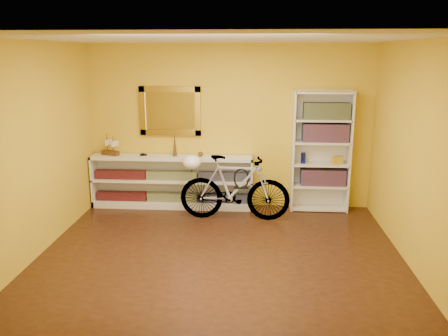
# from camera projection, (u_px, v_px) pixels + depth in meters

# --- Properties ---
(floor) EXTENTS (4.50, 4.00, 0.01)m
(floor) POSITION_uv_depth(u_px,v_px,m) (220.00, 256.00, 5.66)
(floor) COLOR black
(floor) RESTS_ON ground
(ceiling) EXTENTS (4.50, 4.00, 0.01)m
(ceiling) POSITION_uv_depth(u_px,v_px,m) (220.00, 38.00, 5.02)
(ceiling) COLOR silver
(ceiling) RESTS_ON ground
(back_wall) EXTENTS (4.50, 0.01, 2.60)m
(back_wall) POSITION_uv_depth(u_px,v_px,m) (230.00, 127.00, 7.28)
(back_wall) COLOR gold
(back_wall) RESTS_ON ground
(left_wall) EXTENTS (0.01, 4.00, 2.60)m
(left_wall) POSITION_uv_depth(u_px,v_px,m) (34.00, 151.00, 5.50)
(left_wall) COLOR gold
(left_wall) RESTS_ON ground
(right_wall) EXTENTS (0.01, 4.00, 2.60)m
(right_wall) POSITION_uv_depth(u_px,v_px,m) (417.00, 157.00, 5.19)
(right_wall) COLOR gold
(right_wall) RESTS_ON ground
(gilt_mirror) EXTENTS (0.98, 0.06, 0.78)m
(gilt_mirror) POSITION_uv_depth(u_px,v_px,m) (170.00, 111.00, 7.25)
(gilt_mirror) COLOR olive
(gilt_mirror) RESTS_ON back_wall
(wall_socket) EXTENTS (0.09, 0.02, 0.09)m
(wall_socket) POSITION_uv_depth(u_px,v_px,m) (284.00, 191.00, 7.46)
(wall_socket) COLOR silver
(wall_socket) RESTS_ON back_wall
(console_unit) EXTENTS (2.60, 0.35, 0.85)m
(console_unit) POSITION_uv_depth(u_px,v_px,m) (172.00, 182.00, 7.38)
(console_unit) COLOR silver
(console_unit) RESTS_ON floor
(cd_row_lower) EXTENTS (2.50, 0.13, 0.14)m
(cd_row_lower) POSITION_uv_depth(u_px,v_px,m) (173.00, 197.00, 7.42)
(cd_row_lower) COLOR black
(cd_row_lower) RESTS_ON console_unit
(cd_row_upper) EXTENTS (2.50, 0.13, 0.14)m
(cd_row_upper) POSITION_uv_depth(u_px,v_px,m) (172.00, 175.00, 7.33)
(cd_row_upper) COLOR navy
(cd_row_upper) RESTS_ON console_unit
(model_ship) EXTENTS (0.31, 0.20, 0.35)m
(model_ship) POSITION_uv_depth(u_px,v_px,m) (110.00, 145.00, 7.30)
(model_ship) COLOR #432612
(model_ship) RESTS_ON console_unit
(toy_car) EXTENTS (0.00, 0.00, 0.00)m
(toy_car) POSITION_uv_depth(u_px,v_px,m) (144.00, 156.00, 7.30)
(toy_car) COLOR black
(toy_car) RESTS_ON console_unit
(bronze_ornament) EXTENTS (0.07, 0.07, 0.38)m
(bronze_ornament) POSITION_uv_depth(u_px,v_px,m) (175.00, 144.00, 7.22)
(bronze_ornament) COLOR brown
(bronze_ornament) RESTS_ON console_unit
(decorative_orb) EXTENTS (0.08, 0.08, 0.08)m
(decorative_orb) POSITION_uv_depth(u_px,v_px,m) (201.00, 154.00, 7.23)
(decorative_orb) COLOR brown
(decorative_orb) RESTS_ON console_unit
(bookcase) EXTENTS (0.90, 0.30, 1.90)m
(bookcase) POSITION_uv_depth(u_px,v_px,m) (321.00, 152.00, 7.11)
(bookcase) COLOR silver
(bookcase) RESTS_ON floor
(book_row_a) EXTENTS (0.70, 0.22, 0.26)m
(book_row_a) POSITION_uv_depth(u_px,v_px,m) (323.00, 177.00, 7.21)
(book_row_a) COLOR maroon
(book_row_a) RESTS_ON bookcase
(book_row_b) EXTENTS (0.70, 0.22, 0.28)m
(book_row_b) POSITION_uv_depth(u_px,v_px,m) (325.00, 133.00, 7.03)
(book_row_b) COLOR maroon
(book_row_b) RESTS_ON bookcase
(book_row_c) EXTENTS (0.70, 0.22, 0.25)m
(book_row_c) POSITION_uv_depth(u_px,v_px,m) (326.00, 111.00, 6.95)
(book_row_c) COLOR navy
(book_row_c) RESTS_ON bookcase
(travel_mug) EXTENTS (0.08, 0.08, 0.17)m
(travel_mug) POSITION_uv_depth(u_px,v_px,m) (303.00, 158.00, 7.13)
(travel_mug) COLOR #151C92
(travel_mug) RESTS_ON bookcase
(red_tin) EXTENTS (0.15, 0.15, 0.16)m
(red_tin) POSITION_uv_depth(u_px,v_px,m) (310.00, 113.00, 7.01)
(red_tin) COLOR maroon
(red_tin) RESTS_ON bookcase
(yellow_bag) EXTENTS (0.18, 0.15, 0.12)m
(yellow_bag) POSITION_uv_depth(u_px,v_px,m) (337.00, 160.00, 7.09)
(yellow_bag) COLOR gold
(yellow_bag) RESTS_ON bookcase
(bicycle) EXTENTS (0.49, 1.70, 0.99)m
(bicycle) POSITION_uv_depth(u_px,v_px,m) (235.00, 188.00, 6.79)
(bicycle) COLOR silver
(bicycle) RESTS_ON floor
(helmet) EXTENTS (0.28, 0.27, 0.21)m
(helmet) POSITION_uv_depth(u_px,v_px,m) (192.00, 162.00, 6.76)
(helmet) COLOR white
(helmet) RESTS_ON bicycle
(u_lock) EXTENTS (0.23, 0.02, 0.23)m
(u_lock) POSITION_uv_depth(u_px,v_px,m) (241.00, 178.00, 6.75)
(u_lock) COLOR black
(u_lock) RESTS_ON bicycle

